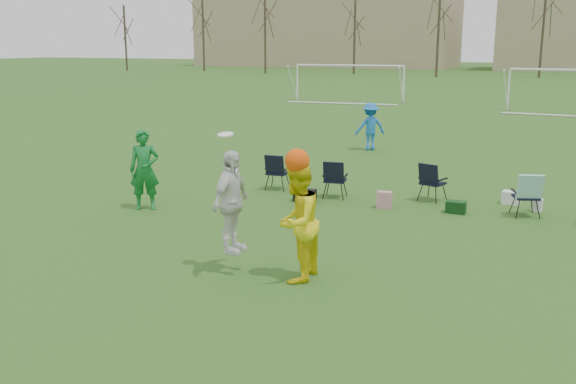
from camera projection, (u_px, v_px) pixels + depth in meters
The scene contains 7 objects.
ground at pixel (247, 326), 8.96m from camera, with size 260.00×260.00×0.00m, color #2F561B.
fielder_green_near at pixel (144, 170), 15.09m from camera, with size 0.69×0.46×1.90m, color #136E2C.
fielder_blue at pixel (370, 127), 23.53m from camera, with size 1.12×0.65×1.74m, color blue.
center_contest at pixel (274, 214), 10.61m from camera, with size 1.78×1.14×2.42m.
sideline_setup at pixel (467, 187), 15.22m from camera, with size 9.36×2.16×1.81m.
goal_left at pixel (349, 73), 42.74m from camera, with size 7.39×0.76×2.46m.
tree_line at pixel (544, 31), 69.88m from camera, with size 110.28×3.28×11.40m.
Camera 1 is at (3.89, -7.35, 3.86)m, focal length 40.00 mm.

